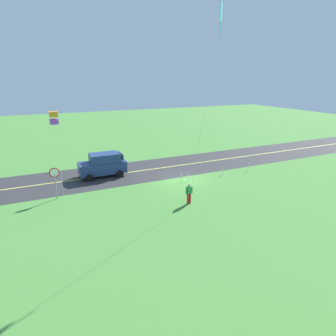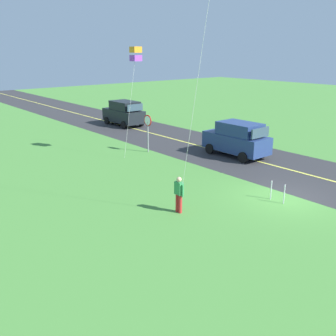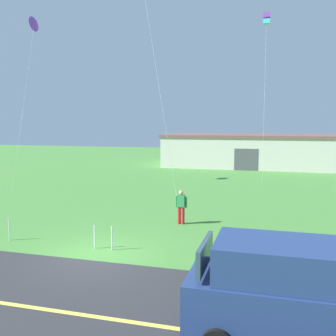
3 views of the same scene
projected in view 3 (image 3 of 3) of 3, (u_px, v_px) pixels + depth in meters
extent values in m
cube|color=#478438|center=(96.00, 257.00, 13.65)|extent=(120.00, 120.00, 0.10)
cube|color=#2D2D30|center=(26.00, 307.00, 9.81)|extent=(120.00, 7.00, 0.00)
cube|color=#E5E04C|center=(26.00, 307.00, 9.81)|extent=(120.00, 0.16, 0.00)
cube|color=navy|center=(292.00, 305.00, 8.01)|extent=(4.40, 1.90, 1.10)
cube|color=navy|center=(281.00, 261.00, 7.97)|extent=(2.73, 1.75, 0.80)
cube|color=#334756|center=(205.00, 254.00, 8.40)|extent=(0.10, 1.62, 0.60)
cylinder|color=black|center=(229.00, 302.00, 9.37)|extent=(0.68, 0.22, 0.68)
cylinder|color=red|center=(179.00, 215.00, 17.91)|extent=(0.16, 0.16, 0.82)
cylinder|color=red|center=(183.00, 215.00, 17.86)|extent=(0.16, 0.16, 0.82)
cube|color=#338C4C|center=(181.00, 201.00, 17.81)|extent=(0.36, 0.22, 0.56)
cylinder|color=#338C4C|center=(176.00, 202.00, 17.88)|extent=(0.10, 0.10, 0.52)
cylinder|color=#338C4C|center=(186.00, 202.00, 17.75)|extent=(0.10, 0.10, 0.52)
sphere|color=#D8AD84|center=(181.00, 193.00, 17.76)|extent=(0.22, 0.22, 0.22)
cylinder|color=silver|center=(158.00, 81.00, 17.37)|extent=(2.18, 0.18, 13.25)
cylinder|color=silver|center=(23.00, 105.00, 27.39)|extent=(0.15, 3.26, 12.07)
cone|color=purple|center=(34.00, 24.00, 28.23)|extent=(0.38, 1.11, 1.11)
cylinder|color=silver|center=(264.00, 100.00, 31.21)|extent=(0.08, 1.99, 13.33)
cube|color=purple|center=(267.00, 15.00, 31.37)|extent=(0.56, 0.56, 0.36)
cube|color=#4CD8D8|center=(267.00, 22.00, 31.43)|extent=(0.56, 0.56, 0.36)
cube|color=beige|center=(249.00, 151.00, 42.93)|extent=(18.00, 10.00, 3.20)
cube|color=brown|center=(250.00, 136.00, 42.73)|extent=(18.36, 10.20, 0.30)
cube|color=#4C4C51|center=(246.00, 160.00, 38.25)|extent=(2.40, 0.12, 2.20)
cylinder|color=silver|center=(9.00, 229.00, 15.36)|extent=(0.05, 0.05, 0.90)
cylinder|color=silver|center=(95.00, 237.00, 14.36)|extent=(0.05, 0.05, 0.90)
cylinder|color=silver|center=(112.00, 238.00, 14.17)|extent=(0.05, 0.05, 0.90)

